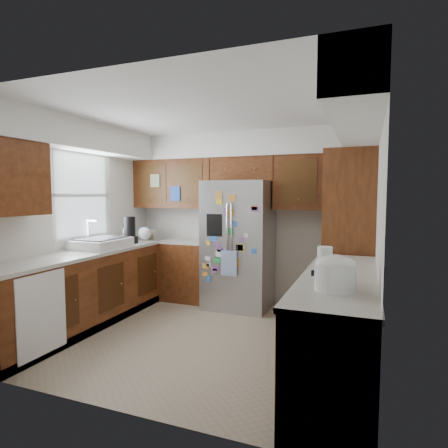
% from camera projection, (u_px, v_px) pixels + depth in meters
% --- Properties ---
extents(floor, '(3.60, 3.60, 0.00)m').
position_uv_depth(floor, '(204.00, 336.00, 4.28)').
color(floor, tan).
rests_on(floor, ground).
extents(room_shell, '(3.64, 3.24, 2.52)m').
position_uv_depth(room_shell, '(208.00, 177.00, 4.51)').
color(room_shell, silver).
rests_on(room_shell, ground).
extents(left_counter_run, '(1.36, 3.20, 0.92)m').
position_uv_depth(left_counter_run, '(108.00, 288.00, 4.76)').
color(left_counter_run, '#3F1D0C').
rests_on(left_counter_run, ground).
extents(right_counter_run, '(0.63, 2.25, 0.92)m').
position_uv_depth(right_counter_run, '(339.00, 331.00, 3.26)').
color(right_counter_run, '#3F1D0C').
rests_on(right_counter_run, ground).
extents(pantry, '(0.60, 0.90, 2.15)m').
position_uv_depth(pantry, '(350.00, 237.00, 4.72)').
color(pantry, '#3F1D0C').
rests_on(pantry, ground).
extents(fridge, '(0.90, 0.79, 1.80)m').
position_uv_depth(fridge, '(239.00, 245.00, 5.32)').
color(fridge, '#9A9A9F').
rests_on(fridge, ground).
extents(bridge_cabinet, '(0.96, 0.34, 0.35)m').
position_uv_depth(bridge_cabinet, '(244.00, 170.00, 5.45)').
color(bridge_cabinet, '#3F1D0C').
rests_on(bridge_cabinet, fridge).
extents(fridge_top_items, '(0.56, 0.31, 0.31)m').
position_uv_depth(fridge_top_items, '(235.00, 148.00, 5.43)').
color(fridge_top_items, blue).
rests_on(fridge_top_items, bridge_cabinet).
extents(sink_assembly, '(0.52, 0.70, 0.37)m').
position_uv_depth(sink_assembly, '(101.00, 243.00, 4.83)').
color(sink_assembly, white).
rests_on(sink_assembly, left_counter_run).
extents(left_counter_clutter, '(0.33, 0.77, 0.38)m').
position_uv_depth(left_counter_clutter, '(136.00, 233.00, 5.50)').
color(left_counter_clutter, black).
rests_on(left_counter_clutter, left_counter_run).
extents(rice_cooker, '(0.31, 0.30, 0.26)m').
position_uv_depth(rice_cooker, '(335.00, 272.00, 2.69)').
color(rice_cooker, white).
rests_on(rice_cooker, right_counter_run).
extents(paper_towel, '(0.12, 0.12, 0.27)m').
position_uv_depth(paper_towel, '(325.00, 263.00, 3.05)').
color(paper_towel, white).
rests_on(paper_towel, right_counter_run).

